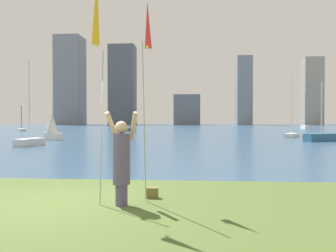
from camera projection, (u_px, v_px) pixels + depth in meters
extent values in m
cube|color=#2D4C6B|center=(180.00, 128.00, 68.47)|extent=(120.00, 117.24, 0.12)
cube|color=#232D14|center=(95.00, 180.00, 10.04)|extent=(120.00, 0.70, 0.02)
cylinder|color=#594C72|center=(121.00, 195.00, 7.00)|extent=(0.24, 0.24, 0.43)
cylinder|color=#594C72|center=(121.00, 159.00, 6.98)|extent=(0.34, 0.34, 1.02)
sphere|color=#D1A889|center=(121.00, 127.00, 6.97)|extent=(0.25, 0.25, 0.25)
cylinder|color=#D1A889|center=(112.00, 126.00, 7.13)|extent=(0.25, 0.39, 0.59)
cylinder|color=#D1A889|center=(133.00, 126.00, 7.09)|extent=(0.25, 0.39, 0.59)
cylinder|color=#B2B2B7|center=(102.00, 126.00, 7.15)|extent=(0.02, 0.31, 3.16)
cone|color=yellow|center=(96.00, 7.00, 6.75)|extent=(0.16, 0.29, 1.43)
sphere|color=yellow|center=(97.00, 45.00, 6.83)|extent=(0.06, 0.06, 0.06)
cylinder|color=#B2B2B7|center=(144.00, 124.00, 7.08)|extent=(0.02, 0.51, 3.24)
cone|color=red|center=(148.00, 25.00, 7.59)|extent=(0.16, 0.31, 1.01)
sphere|color=yellow|center=(147.00, 47.00, 7.53)|extent=(0.06, 0.06, 0.06)
cube|color=olive|center=(152.00, 193.00, 7.67)|extent=(0.27, 0.13, 0.23)
cube|color=silver|center=(291.00, 135.00, 32.89)|extent=(1.83, 2.28, 0.38)
cylinder|color=silver|center=(292.00, 105.00, 32.83)|extent=(0.06, 0.06, 5.40)
cube|color=white|center=(305.00, 127.00, 59.98)|extent=(0.89, 2.03, 0.62)
cylinder|color=silver|center=(305.00, 110.00, 59.92)|extent=(0.06, 0.06, 5.27)
cube|color=#2D6084|center=(321.00, 137.00, 27.27)|extent=(2.97, 2.06, 0.60)
cylinder|color=silver|center=(322.00, 108.00, 27.23)|extent=(0.09, 0.09, 4.04)
cube|color=white|center=(53.00, 136.00, 28.96)|extent=(1.97, 1.76, 0.57)
cylinder|color=silver|center=(53.00, 115.00, 28.93)|extent=(0.06, 0.06, 2.94)
cone|color=silver|center=(52.00, 123.00, 29.04)|extent=(1.40, 1.40, 1.71)
cube|color=silver|center=(30.00, 142.00, 22.45)|extent=(1.32, 2.21, 0.48)
cylinder|color=silver|center=(29.00, 100.00, 22.40)|extent=(0.06, 0.06, 4.96)
cube|color=#333D51|center=(130.00, 130.00, 49.17)|extent=(1.76, 2.55, 0.49)
cylinder|color=#47474C|center=(130.00, 115.00, 49.13)|extent=(0.07, 0.07, 3.46)
cube|color=silver|center=(21.00, 130.00, 50.01)|extent=(2.27, 2.67, 0.36)
cylinder|color=#47474C|center=(21.00, 117.00, 49.98)|extent=(0.08, 0.08, 3.28)
cube|color=gray|center=(70.00, 81.00, 107.79)|extent=(7.79, 7.96, 26.95)
cube|color=#565B66|center=(123.00, 85.00, 110.01)|extent=(7.95, 6.38, 24.74)
cube|color=slate|center=(187.00, 110.00, 103.20)|extent=(7.64, 6.29, 8.82)
cube|color=gray|center=(243.00, 91.00, 103.24)|extent=(4.33, 7.32, 19.91)
cube|color=gray|center=(312.00, 91.00, 104.48)|extent=(5.49, 5.05, 19.96)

